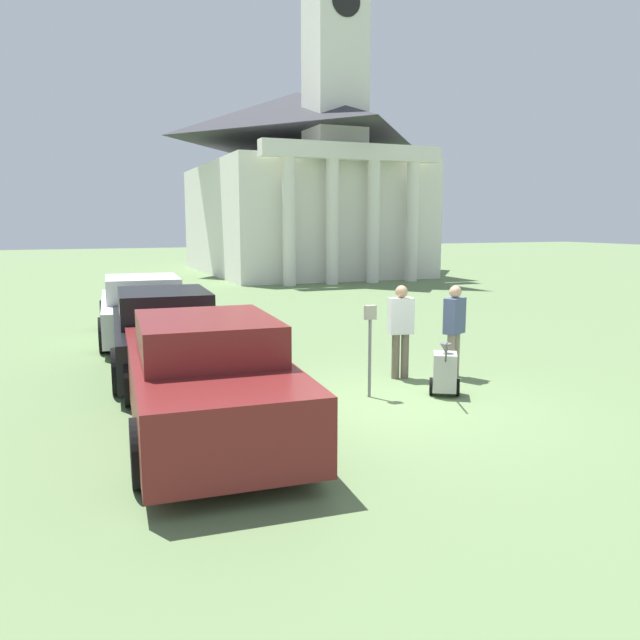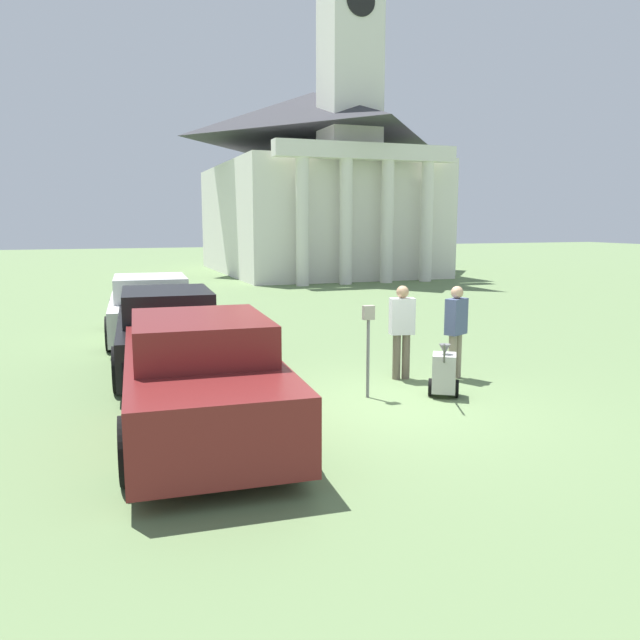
{
  "view_description": "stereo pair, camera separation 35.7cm",
  "coord_description": "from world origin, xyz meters",
  "px_view_note": "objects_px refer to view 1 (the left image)",
  "views": [
    {
      "loc": [
        -4.29,
        -8.08,
        2.74
      ],
      "look_at": [
        -0.42,
        1.54,
        1.1
      ],
      "focal_mm": 35.0,
      "sensor_mm": 36.0,
      "label": 1
    },
    {
      "loc": [
        -3.96,
        -8.21,
        2.74
      ],
      "look_at": [
        -0.42,
        1.54,
        1.1
      ],
      "focal_mm": 35.0,
      "sensor_mm": 36.0,
      "label": 2
    }
  ],
  "objects_px": {
    "parking_meter": "(370,334)",
    "equipment_cart": "(445,372)",
    "person_supervisor": "(454,326)",
    "parked_car_black": "(164,333)",
    "parked_car_white": "(143,309)",
    "parked_car_maroon": "(206,378)",
    "church": "(301,172)",
    "person_worker": "(401,326)"
  },
  "relations": [
    {
      "from": "parked_car_maroon",
      "to": "parked_car_black",
      "type": "relative_size",
      "value": 1.02
    },
    {
      "from": "parked_car_black",
      "to": "equipment_cart",
      "type": "bearing_deg",
      "value": -38.07
    },
    {
      "from": "person_worker",
      "to": "church",
      "type": "height_order",
      "value": "church"
    },
    {
      "from": "church",
      "to": "equipment_cart",
      "type": "bearing_deg",
      "value": -104.93
    },
    {
      "from": "parked_car_white",
      "to": "parking_meter",
      "type": "xyz_separation_m",
      "value": [
        2.72,
        -6.55,
        0.32
      ]
    },
    {
      "from": "church",
      "to": "person_supervisor",
      "type": "bearing_deg",
      "value": -103.67
    },
    {
      "from": "parked_car_white",
      "to": "equipment_cart",
      "type": "xyz_separation_m",
      "value": [
        3.87,
        -6.92,
        -0.31
      ]
    },
    {
      "from": "equipment_cart",
      "to": "church",
      "type": "bearing_deg",
      "value": 107.05
    },
    {
      "from": "parked_car_white",
      "to": "person_supervisor",
      "type": "bearing_deg",
      "value": -48.77
    },
    {
      "from": "parked_car_black",
      "to": "person_supervisor",
      "type": "height_order",
      "value": "person_supervisor"
    },
    {
      "from": "parked_car_white",
      "to": "person_worker",
      "type": "height_order",
      "value": "person_worker"
    },
    {
      "from": "parking_meter",
      "to": "person_worker",
      "type": "xyz_separation_m",
      "value": [
        1.04,
        0.87,
        -0.08
      ]
    },
    {
      "from": "parked_car_black",
      "to": "parking_meter",
      "type": "bearing_deg",
      "value": -44.96
    },
    {
      "from": "person_supervisor",
      "to": "equipment_cart",
      "type": "bearing_deg",
      "value": 22.93
    },
    {
      "from": "parking_meter",
      "to": "person_supervisor",
      "type": "bearing_deg",
      "value": 16.51
    },
    {
      "from": "parked_car_white",
      "to": "equipment_cart",
      "type": "bearing_deg",
      "value": -57.42
    },
    {
      "from": "parked_car_black",
      "to": "church",
      "type": "height_order",
      "value": "church"
    },
    {
      "from": "parked_car_maroon",
      "to": "equipment_cart",
      "type": "xyz_separation_m",
      "value": [
        3.87,
        0.34,
        -0.35
      ]
    },
    {
      "from": "person_worker",
      "to": "person_supervisor",
      "type": "height_order",
      "value": "person_worker"
    },
    {
      "from": "parked_car_white",
      "to": "equipment_cart",
      "type": "relative_size",
      "value": 5.0
    },
    {
      "from": "parked_car_maroon",
      "to": "parked_car_white",
      "type": "relative_size",
      "value": 1.01
    },
    {
      "from": "parked_car_maroon",
      "to": "person_worker",
      "type": "bearing_deg",
      "value": 26.11
    },
    {
      "from": "parked_car_white",
      "to": "person_worker",
      "type": "relative_size",
      "value": 3.02
    },
    {
      "from": "parking_meter",
      "to": "church",
      "type": "distance_m",
      "value": 25.02
    },
    {
      "from": "parking_meter",
      "to": "equipment_cart",
      "type": "height_order",
      "value": "parking_meter"
    },
    {
      "from": "church",
      "to": "person_worker",
      "type": "bearing_deg",
      "value": -105.98
    },
    {
      "from": "equipment_cart",
      "to": "person_worker",
      "type": "bearing_deg",
      "value": 127.36
    },
    {
      "from": "parked_car_black",
      "to": "church",
      "type": "relative_size",
      "value": 0.22
    },
    {
      "from": "person_supervisor",
      "to": "church",
      "type": "xyz_separation_m",
      "value": [
        5.57,
        22.89,
        4.43
      ]
    },
    {
      "from": "person_supervisor",
      "to": "church",
      "type": "bearing_deg",
      "value": -130.77
    },
    {
      "from": "person_worker",
      "to": "church",
      "type": "distance_m",
      "value": 23.91
    },
    {
      "from": "parked_car_maroon",
      "to": "parked_car_white",
      "type": "xyz_separation_m",
      "value": [
        -0.0,
        7.26,
        -0.04
      ]
    },
    {
      "from": "parked_car_white",
      "to": "person_worker",
      "type": "xyz_separation_m",
      "value": [
        3.76,
        -5.68,
        0.24
      ]
    },
    {
      "from": "person_worker",
      "to": "parked_car_black",
      "type": "bearing_deg",
      "value": -19.12
    },
    {
      "from": "person_worker",
      "to": "equipment_cart",
      "type": "distance_m",
      "value": 1.36
    },
    {
      "from": "person_worker",
      "to": "church",
      "type": "relative_size",
      "value": 0.07
    },
    {
      "from": "person_supervisor",
      "to": "church",
      "type": "height_order",
      "value": "church"
    },
    {
      "from": "parked_car_white",
      "to": "church",
      "type": "relative_size",
      "value": 0.22
    },
    {
      "from": "equipment_cart",
      "to": "church",
      "type": "relative_size",
      "value": 0.04
    },
    {
      "from": "person_worker",
      "to": "equipment_cart",
      "type": "xyz_separation_m",
      "value": [
        0.12,
        -1.23,
        -0.55
      ]
    },
    {
      "from": "parking_meter",
      "to": "person_supervisor",
      "type": "relative_size",
      "value": 0.89
    },
    {
      "from": "person_supervisor",
      "to": "parked_car_white",
      "type": "bearing_deg",
      "value": -79.19
    }
  ]
}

